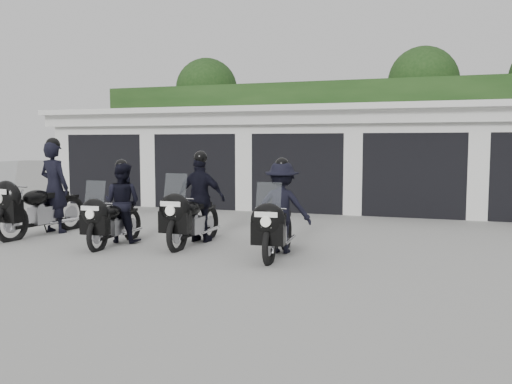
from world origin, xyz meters
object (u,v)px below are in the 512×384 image
(police_bike_a, at_px, (42,195))
(police_bike_d, at_px, (280,212))
(police_bike_c, at_px, (197,203))
(police_bike_b, at_px, (118,207))

(police_bike_a, bearing_deg, police_bike_d, 2.94)
(police_bike_c, relative_size, police_bike_d, 1.06)
(police_bike_d, bearing_deg, police_bike_b, 176.81)
(police_bike_a, bearing_deg, police_bike_c, 9.13)
(police_bike_a, distance_m, police_bike_b, 2.11)
(police_bike_a, relative_size, police_bike_b, 1.26)
(police_bike_c, bearing_deg, police_bike_d, -14.21)
(police_bike_a, distance_m, police_bike_c, 3.50)
(police_bike_a, height_order, police_bike_d, police_bike_a)
(police_bike_c, bearing_deg, police_bike_b, -158.78)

